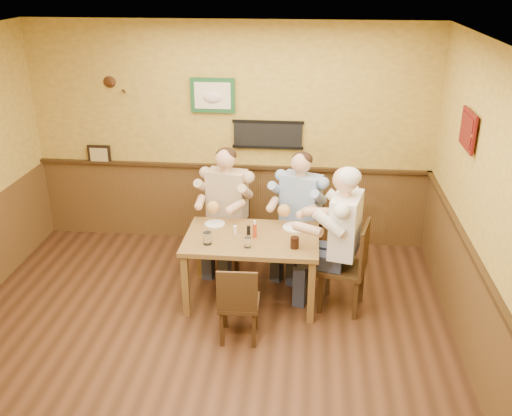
{
  "coord_description": "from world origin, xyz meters",
  "views": [
    {
      "loc": [
        1.0,
        -4.3,
        3.37
      ],
      "look_at": [
        0.47,
        0.98,
        1.1
      ],
      "focal_mm": 40.0,
      "sensor_mm": 36.0,
      "label": 1
    }
  ],
  "objects_px": {
    "chair_back_left": "(228,229)",
    "hot_sauce_bottle": "(255,230)",
    "diner_white_elder": "(344,248)",
    "dining_table": "(252,244)",
    "diner_blue_polo": "(300,218)",
    "cola_tumbler": "(295,243)",
    "chair_right_end": "(343,266)",
    "water_glass_mid": "(248,242)",
    "diner_tan_shirt": "(227,214)",
    "chair_near_side": "(239,301)",
    "water_glass_left": "(207,238)",
    "pepper_shaker": "(249,230)",
    "chair_back_right": "(300,233)",
    "salt_shaker": "(235,230)"
  },
  "relations": [
    {
      "from": "water_glass_left",
      "to": "cola_tumbler",
      "type": "distance_m",
      "value": 0.89
    },
    {
      "from": "cola_tumbler",
      "to": "hot_sauce_bottle",
      "type": "distance_m",
      "value": 0.47
    },
    {
      "from": "chair_back_right",
      "to": "cola_tumbler",
      "type": "bearing_deg",
      "value": -68.91
    },
    {
      "from": "diner_blue_polo",
      "to": "salt_shaker",
      "type": "height_order",
      "value": "diner_blue_polo"
    },
    {
      "from": "chair_back_right",
      "to": "cola_tumbler",
      "type": "relative_size",
      "value": 7.89
    },
    {
      "from": "water_glass_mid",
      "to": "pepper_shaker",
      "type": "relative_size",
      "value": 1.09
    },
    {
      "from": "water_glass_mid",
      "to": "pepper_shaker",
      "type": "bearing_deg",
      "value": 94.37
    },
    {
      "from": "diner_white_elder",
      "to": "water_glass_mid",
      "type": "height_order",
      "value": "diner_white_elder"
    },
    {
      "from": "water_glass_left",
      "to": "hot_sauce_bottle",
      "type": "distance_m",
      "value": 0.51
    },
    {
      "from": "water_glass_mid",
      "to": "diner_tan_shirt",
      "type": "bearing_deg",
      "value": 109.38
    },
    {
      "from": "chair_back_right",
      "to": "pepper_shaker",
      "type": "height_order",
      "value": "chair_back_right"
    },
    {
      "from": "chair_back_right",
      "to": "pepper_shaker",
      "type": "bearing_deg",
      "value": -104.15
    },
    {
      "from": "chair_back_left",
      "to": "hot_sauce_bottle",
      "type": "relative_size",
      "value": 5.42
    },
    {
      "from": "water_glass_mid",
      "to": "diner_white_elder",
      "type": "bearing_deg",
      "value": 10.06
    },
    {
      "from": "dining_table",
      "to": "diner_blue_polo",
      "type": "relative_size",
      "value": 1.07
    },
    {
      "from": "diner_blue_polo",
      "to": "cola_tumbler",
      "type": "distance_m",
      "value": 0.97
    },
    {
      "from": "hot_sauce_bottle",
      "to": "pepper_shaker",
      "type": "relative_size",
      "value": 1.75
    },
    {
      "from": "water_glass_left",
      "to": "salt_shaker",
      "type": "height_order",
      "value": "water_glass_left"
    },
    {
      "from": "water_glass_left",
      "to": "cola_tumbler",
      "type": "xyz_separation_m",
      "value": [
        0.89,
        0.0,
        -0.01
      ]
    },
    {
      "from": "diner_tan_shirt",
      "to": "hot_sauce_bottle",
      "type": "distance_m",
      "value": 0.89
    },
    {
      "from": "chair_back_left",
      "to": "diner_tan_shirt",
      "type": "xyz_separation_m",
      "value": [
        0.0,
        0.0,
        0.2
      ]
    },
    {
      "from": "chair_back_left",
      "to": "diner_white_elder",
      "type": "distance_m",
      "value": 1.59
    },
    {
      "from": "dining_table",
      "to": "diner_blue_polo",
      "type": "bearing_deg",
      "value": 56.5
    },
    {
      "from": "chair_back_right",
      "to": "salt_shaker",
      "type": "bearing_deg",
      "value": -111.57
    },
    {
      "from": "diner_blue_polo",
      "to": "chair_right_end",
      "type": "bearing_deg",
      "value": -36.84
    },
    {
      "from": "dining_table",
      "to": "diner_tan_shirt",
      "type": "xyz_separation_m",
      "value": [
        -0.37,
        0.76,
        0.0
      ]
    },
    {
      "from": "chair_back_left",
      "to": "chair_near_side",
      "type": "relative_size",
      "value": 1.13
    },
    {
      "from": "diner_blue_polo",
      "to": "hot_sauce_bottle",
      "type": "distance_m",
      "value": 0.9
    },
    {
      "from": "diner_white_elder",
      "to": "diner_tan_shirt",
      "type": "bearing_deg",
      "value": -108.62
    },
    {
      "from": "chair_right_end",
      "to": "hot_sauce_bottle",
      "type": "height_order",
      "value": "chair_right_end"
    },
    {
      "from": "chair_back_right",
      "to": "water_glass_left",
      "type": "bearing_deg",
      "value": -110.78
    },
    {
      "from": "dining_table",
      "to": "hot_sauce_bottle",
      "type": "bearing_deg",
      "value": -23.1
    },
    {
      "from": "chair_back_left",
      "to": "water_glass_mid",
      "type": "distance_m",
      "value": 1.12
    },
    {
      "from": "diner_white_elder",
      "to": "salt_shaker",
      "type": "distance_m",
      "value": 1.15
    },
    {
      "from": "dining_table",
      "to": "water_glass_left",
      "type": "height_order",
      "value": "water_glass_left"
    },
    {
      "from": "diner_white_elder",
      "to": "cola_tumbler",
      "type": "height_order",
      "value": "diner_white_elder"
    },
    {
      "from": "chair_back_left",
      "to": "chair_right_end",
      "type": "relative_size",
      "value": 0.94
    },
    {
      "from": "chair_back_right",
      "to": "diner_tan_shirt",
      "type": "xyz_separation_m",
      "value": [
        -0.86,
        0.02,
        0.2
      ]
    },
    {
      "from": "chair_back_left",
      "to": "water_glass_left",
      "type": "bearing_deg",
      "value": -81.81
    },
    {
      "from": "chair_back_left",
      "to": "diner_tan_shirt",
      "type": "relative_size",
      "value": 0.7
    },
    {
      "from": "diner_white_elder",
      "to": "hot_sauce_bottle",
      "type": "relative_size",
      "value": 8.25
    },
    {
      "from": "chair_back_right",
      "to": "chair_near_side",
      "type": "relative_size",
      "value": 1.11
    },
    {
      "from": "dining_table",
      "to": "water_glass_mid",
      "type": "bearing_deg",
      "value": -93.9
    },
    {
      "from": "chair_right_end",
      "to": "chair_back_right",
      "type": "bearing_deg",
      "value": -136.69
    },
    {
      "from": "chair_back_left",
      "to": "diner_white_elder",
      "type": "bearing_deg",
      "value": -20.21
    },
    {
      "from": "dining_table",
      "to": "cola_tumbler",
      "type": "xyz_separation_m",
      "value": [
        0.46,
        -0.21,
        0.15
      ]
    },
    {
      "from": "chair_right_end",
      "to": "water_glass_mid",
      "type": "distance_m",
      "value": 1.04
    },
    {
      "from": "diner_tan_shirt",
      "to": "salt_shaker",
      "type": "relative_size",
      "value": 15.11
    },
    {
      "from": "water_glass_mid",
      "to": "pepper_shaker",
      "type": "xyz_separation_m",
      "value": [
        -0.02,
        0.29,
        -0.0
      ]
    },
    {
      "from": "cola_tumbler",
      "to": "chair_back_right",
      "type": "bearing_deg",
      "value": 87.86
    }
  ]
}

